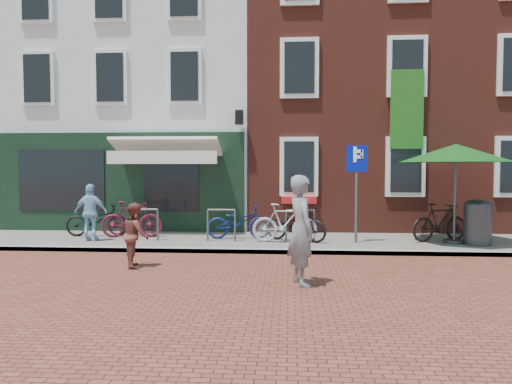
# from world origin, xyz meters

# --- Properties ---
(ground) EXTENTS (80.00, 80.00, 0.00)m
(ground) POSITION_xyz_m (0.00, 0.00, 0.00)
(ground) COLOR brown
(sidewalk) EXTENTS (24.00, 3.00, 0.10)m
(sidewalk) POSITION_xyz_m (1.00, 1.50, 0.05)
(sidewalk) COLOR slate
(sidewalk) RESTS_ON ground
(building_stucco) EXTENTS (8.00, 8.00, 9.00)m
(building_stucco) POSITION_xyz_m (-5.00, 7.00, 4.50)
(building_stucco) COLOR silver
(building_stucco) RESTS_ON ground
(building_brick_mid) EXTENTS (6.00, 8.00, 10.00)m
(building_brick_mid) POSITION_xyz_m (2.00, 7.00, 5.00)
(building_brick_mid) COLOR maroon
(building_brick_mid) RESTS_ON ground
(building_brick_right) EXTENTS (6.00, 8.00, 10.00)m
(building_brick_right) POSITION_xyz_m (8.00, 7.00, 5.00)
(building_brick_right) COLOR maroon
(building_brick_right) RESTS_ON ground
(litter_bin) EXTENTS (0.64, 0.64, 1.18)m
(litter_bin) POSITION_xyz_m (4.80, 1.08, 0.71)
(litter_bin) COLOR #3B3A3D
(litter_bin) RESTS_ON sidewalk
(parking_sign) EXTENTS (0.50, 0.07, 2.43)m
(parking_sign) POSITION_xyz_m (1.89, 1.19, 1.77)
(parking_sign) COLOR #4C4C4F
(parking_sign) RESTS_ON sidewalk
(parasol) EXTENTS (2.78, 2.78, 2.56)m
(parasol) POSITION_xyz_m (4.33, 1.31, 2.42)
(parasol) COLOR #4C4C4F
(parasol) RESTS_ON sidewalk
(woman) EXTENTS (0.64, 0.79, 1.86)m
(woman) POSITION_xyz_m (0.43, -2.79, 0.93)
(woman) COLOR slate
(woman) RESTS_ON ground
(boy) EXTENTS (0.67, 0.75, 1.28)m
(boy) POSITION_xyz_m (-2.82, -1.54, 0.64)
(boy) COLOR brown
(boy) RESTS_ON ground
(cafe_person) EXTENTS (0.87, 0.38, 1.46)m
(cafe_person) POSITION_xyz_m (-4.83, 1.00, 0.83)
(cafe_person) COLOR #8BBDDE
(cafe_person) RESTS_ON sidewalk
(bicycle_0) EXTENTS (1.75, 0.86, 0.88)m
(bicycle_0) POSITION_xyz_m (-5.02, 1.88, 0.54)
(bicycle_0) COLOR black
(bicycle_0) RESTS_ON sidewalk
(bicycle_1) EXTENTS (1.67, 0.68, 0.98)m
(bicycle_1) POSITION_xyz_m (-4.00, 1.70, 0.59)
(bicycle_1) COLOR #5A1126
(bicycle_1) RESTS_ON sidewalk
(bicycle_2) EXTENTS (1.74, 0.83, 0.88)m
(bicycle_2) POSITION_xyz_m (-1.10, 1.68, 0.54)
(bicycle_2) COLOR navy
(bicycle_2) RESTS_ON sidewalk
(bicycle_3) EXTENTS (1.65, 0.56, 0.98)m
(bicycle_3) POSITION_xyz_m (0.11, 1.11, 0.59)
(bicycle_3) COLOR #AAAAAC
(bicycle_3) RESTS_ON sidewalk
(bicycle_4) EXTENTS (1.76, 1.26, 0.88)m
(bicycle_4) POSITION_xyz_m (0.39, 1.33, 0.54)
(bicycle_4) COLOR black
(bicycle_4) RESTS_ON sidewalk
(bicycle_5) EXTENTS (1.68, 1.02, 0.98)m
(bicycle_5) POSITION_xyz_m (4.05, 1.55, 0.59)
(bicycle_5) COLOR black
(bicycle_5) RESTS_ON sidewalk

